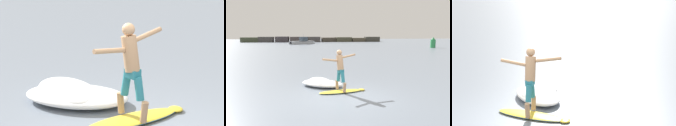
% 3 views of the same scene
% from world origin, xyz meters
% --- Properties ---
extents(surfboard, '(2.20, 0.93, 0.22)m').
position_xyz_m(surfboard, '(0.18, 0.68, 0.04)').
color(surfboard, yellow).
rests_on(surfboard, ground).
extents(surfer, '(1.58, 0.85, 1.81)m').
position_xyz_m(surfer, '(0.12, 0.72, 1.15)').
color(surfer, tan).
rests_on(surfer, surfboard).
extents(wave_foam_at_tail, '(2.46, 2.18, 0.29)m').
position_xyz_m(wave_foam_at_tail, '(-0.58, 1.93, 0.15)').
color(wave_foam_at_tail, white).
rests_on(wave_foam_at_tail, ground).
extents(wave_foam_at_nose, '(1.50, 1.95, 0.36)m').
position_xyz_m(wave_foam_at_nose, '(-0.69, 2.16, 0.18)').
color(wave_foam_at_nose, white).
rests_on(wave_foam_at_nose, ground).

